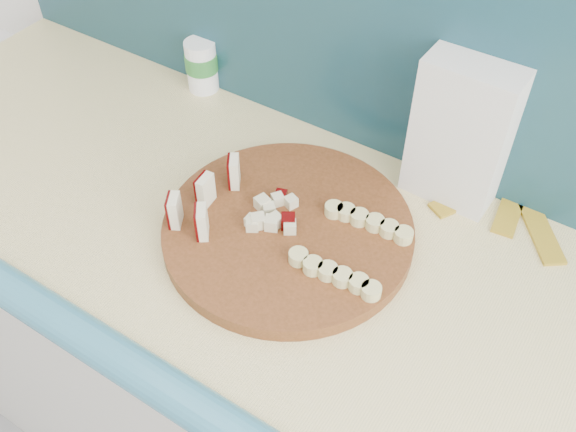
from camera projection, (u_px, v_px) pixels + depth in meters
The scene contains 8 objects.
backsplash at pixel (540, 69), 0.91m from camera, with size 2.20×0.02×0.50m, color teal.
cutting_board at pixel (288, 230), 1.02m from camera, with size 0.40×0.40×0.02m, color #48270F.
apple_wedges at pixel (204, 198), 1.01m from camera, with size 0.07×0.16×0.05m.
apple_chunks at pixel (274, 215), 1.01m from camera, with size 0.06×0.07×0.02m.
banana_slices at pixel (352, 246), 0.97m from camera, with size 0.16×0.16×0.02m.
flour_bag at pixel (465, 129), 1.01m from camera, with size 0.15×0.11×0.25m, color silver.
canister at pixel (202, 65), 1.26m from camera, with size 0.06×0.06×0.11m.
banana_peel at pixel (507, 207), 1.07m from camera, with size 0.23×0.19×0.01m.
Camera 1 is at (0.22, 0.94, 1.68)m, focal length 40.00 mm.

